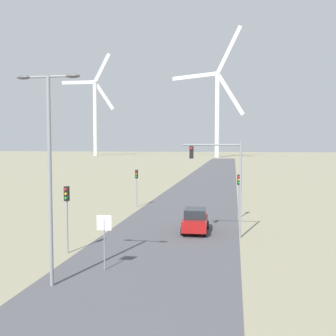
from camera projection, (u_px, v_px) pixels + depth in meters
road_surface at (202, 190)px, 56.93m from camera, size 10.00×240.00×0.01m
streetlamp at (50, 155)px, 18.34m from camera, size 3.13×0.32×9.96m
stop_sign_near at (104, 232)px, 20.89m from camera, size 0.81×0.07×2.97m
traffic_light_post_near_left at (67, 204)px, 24.10m from camera, size 0.28×0.33×4.16m
traffic_light_post_near_right at (239, 186)px, 35.17m from camera, size 0.28×0.34×3.99m
traffic_light_post_mid_left at (137, 180)px, 41.99m from camera, size 0.28×0.33×3.96m
traffic_light_mast_overhead at (222, 170)px, 28.11m from camera, size 4.22×0.35×6.93m
car_approaching at (195, 220)px, 29.97m from camera, size 1.96×4.17×1.83m
wind_turbine_far_left at (95, 110)px, 213.75m from camera, size 25.71×11.21×55.87m
wind_turbine_left at (217, 103)px, 188.20m from camera, size 35.71×10.52×61.38m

